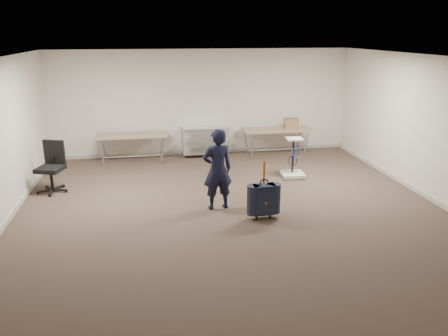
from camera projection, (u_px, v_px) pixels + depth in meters
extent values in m
plane|color=#443429|center=(236.00, 218.00, 7.88)|extent=(9.00, 9.00, 0.00)
plane|color=silver|center=(203.00, 103.00, 11.69)|extent=(8.00, 0.00, 8.00)
plane|color=silver|center=(358.00, 290.00, 3.23)|extent=(8.00, 0.00, 8.00)
plane|color=silver|center=(447.00, 134.00, 8.12)|extent=(0.00, 9.00, 9.00)
plane|color=white|center=(237.00, 59.00, 7.04)|extent=(8.00, 8.00, 0.00)
cube|color=beige|center=(204.00, 151.00, 12.08)|extent=(8.00, 0.02, 0.10)
cube|color=beige|center=(436.00, 202.00, 8.53)|extent=(0.02, 9.00, 0.10)
cube|color=#8D7B56|center=(132.00, 135.00, 11.06)|extent=(1.80, 0.75, 0.03)
cylinder|color=#94989C|center=(133.00, 156.00, 11.23)|extent=(1.50, 0.02, 0.02)
cylinder|color=#94989C|center=(101.00, 153.00, 10.77)|extent=(0.13, 0.04, 0.69)
cylinder|color=#94989C|center=(163.00, 151.00, 11.02)|extent=(0.13, 0.04, 0.69)
cylinder|color=#94989C|center=(104.00, 147.00, 11.33)|extent=(0.13, 0.04, 0.69)
cylinder|color=#94989C|center=(162.00, 145.00, 11.58)|extent=(0.13, 0.04, 0.69)
cube|color=#8D7B56|center=(276.00, 130.00, 11.69)|extent=(1.80, 0.75, 0.03)
cylinder|color=#94989C|center=(275.00, 150.00, 11.86)|extent=(1.50, 0.02, 0.02)
cylinder|color=#94989C|center=(251.00, 147.00, 11.40)|extent=(0.13, 0.04, 0.69)
cylinder|color=#94989C|center=(306.00, 144.00, 11.64)|extent=(0.13, 0.04, 0.69)
cylinder|color=#94989C|center=(246.00, 141.00, 11.96)|extent=(0.13, 0.04, 0.69)
cylinder|color=#94989C|center=(298.00, 139.00, 12.21)|extent=(0.13, 0.04, 0.69)
cylinder|color=silver|center=(183.00, 145.00, 11.40)|extent=(0.02, 0.02, 0.80)
cylinder|color=silver|center=(228.00, 143.00, 11.60)|extent=(0.02, 0.02, 0.80)
cylinder|color=silver|center=(182.00, 141.00, 11.82)|extent=(0.02, 0.02, 0.80)
cylinder|color=silver|center=(225.00, 139.00, 12.02)|extent=(0.02, 0.02, 0.80)
cube|color=silver|center=(205.00, 152.00, 11.80)|extent=(1.20, 0.45, 0.02)
cube|color=silver|center=(205.00, 140.00, 11.69)|extent=(1.20, 0.45, 0.02)
cube|color=silver|center=(205.00, 128.00, 11.59)|extent=(1.20, 0.45, 0.01)
imported|color=black|center=(217.00, 169.00, 8.11)|extent=(0.61, 0.44, 1.55)
cube|color=black|center=(264.00, 199.00, 7.77)|extent=(0.41, 0.25, 0.54)
cube|color=black|center=(263.00, 213.00, 7.87)|extent=(0.36, 0.18, 0.03)
cylinder|color=black|center=(257.00, 217.00, 7.84)|extent=(0.03, 0.07, 0.07)
cylinder|color=black|center=(270.00, 216.00, 7.90)|extent=(0.03, 0.07, 0.07)
torus|color=black|center=(264.00, 183.00, 7.68)|extent=(0.17, 0.03, 0.17)
cube|color=#F25E0C|center=(264.00, 172.00, 7.64)|extent=(0.04, 0.01, 0.42)
cylinder|color=black|center=(53.00, 189.00, 9.18)|extent=(0.64, 0.64, 0.10)
cylinder|color=black|center=(52.00, 180.00, 9.12)|extent=(0.06, 0.06, 0.43)
cube|color=black|center=(50.00, 169.00, 9.05)|extent=(0.62, 0.62, 0.09)
cube|color=black|center=(54.00, 152.00, 9.18)|extent=(0.45, 0.20, 0.51)
cube|color=beige|center=(293.00, 174.00, 10.11)|extent=(0.54, 0.54, 0.08)
cylinder|color=black|center=(287.00, 179.00, 9.90)|extent=(0.06, 0.06, 0.04)
cylinder|color=black|center=(293.00, 155.00, 10.03)|extent=(0.05, 0.05, 0.80)
cube|color=beige|center=(294.00, 139.00, 9.86)|extent=(0.37, 0.33, 0.04)
torus|color=#2444B5|center=(297.00, 153.00, 9.88)|extent=(0.26, 0.12, 0.25)
cube|color=#9C6A48|center=(291.00, 123.00, 11.71)|extent=(0.41, 0.33, 0.28)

